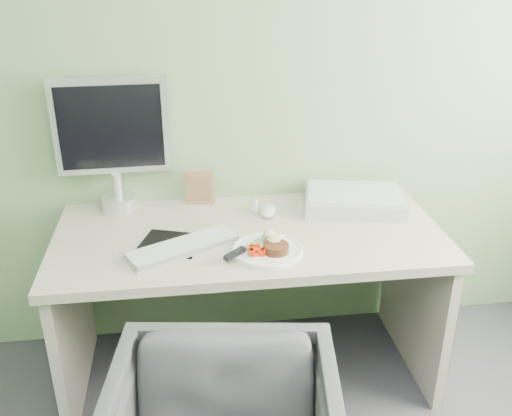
{
  "coord_description": "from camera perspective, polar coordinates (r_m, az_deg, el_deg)",
  "views": [
    {
      "loc": [
        -0.25,
        -0.46,
        1.8
      ],
      "look_at": [
        0.01,
        1.5,
        0.9
      ],
      "focal_mm": 40.0,
      "sensor_mm": 36.0,
      "label": 1
    }
  ],
  "objects": [
    {
      "name": "wall_back",
      "position": [
        2.51,
        -1.8,
        14.28
      ],
      "size": [
        3.5,
        0.0,
        3.5
      ],
      "primitive_type": "plane",
      "rotation": [
        1.57,
        0.0,
        0.0
      ],
      "color": "gray",
      "rests_on": "floor"
    },
    {
      "name": "desk",
      "position": [
        2.45,
        -0.65,
        -6.22
      ],
      "size": [
        1.6,
        0.75,
        0.73
      ],
      "color": "beige",
      "rests_on": "floor"
    },
    {
      "name": "plate",
      "position": [
        2.2,
        1.14,
        -4.29
      ],
      "size": [
        0.28,
        0.28,
        0.01
      ],
      "primitive_type": "cylinder",
      "color": "white",
      "rests_on": "desk"
    },
    {
      "name": "steak",
      "position": [
        2.17,
        2.01,
        -4.02
      ],
      "size": [
        0.13,
        0.13,
        0.03
      ],
      "primitive_type": "cylinder",
      "rotation": [
        0.0,
        0.0,
        0.36
      ],
      "color": "black",
      "rests_on": "plate"
    },
    {
      "name": "potato_pile",
      "position": [
        2.23,
        1.63,
        -2.76
      ],
      "size": [
        0.14,
        0.12,
        0.07
      ],
      "primitive_type": "ellipsoid",
      "rotation": [
        0.0,
        0.0,
        0.31
      ],
      "color": "tan",
      "rests_on": "plate"
    },
    {
      "name": "carrot_heap",
      "position": [
        2.16,
        -0.0,
        -4.04
      ],
      "size": [
        0.07,
        0.06,
        0.04
      ],
      "primitive_type": "cube",
      "rotation": [
        0.0,
        0.0,
        -0.15
      ],
      "color": "red",
      "rests_on": "plate"
    },
    {
      "name": "steak_knife",
      "position": [
        2.17,
        -1.4,
        -4.18
      ],
      "size": [
        0.21,
        0.2,
        0.02
      ],
      "rotation": [
        0.0,
        0.0,
        0.75
      ],
      "color": "silver",
      "rests_on": "plate"
    },
    {
      "name": "mousepad",
      "position": [
        2.29,
        -8.54,
        -3.53
      ],
      "size": [
        0.29,
        0.27,
        0.0
      ],
      "primitive_type": "cube",
      "rotation": [
        0.0,
        0.0,
        -0.33
      ],
      "color": "black",
      "rests_on": "desk"
    },
    {
      "name": "keyboard",
      "position": [
        2.23,
        -7.31,
        -3.83
      ],
      "size": [
        0.45,
        0.31,
        0.02
      ],
      "primitive_type": "cube",
      "rotation": [
        0.0,
        0.0,
        0.47
      ],
      "color": "white",
      "rests_on": "desk"
    },
    {
      "name": "computer_mouse",
      "position": [
        2.49,
        1.21,
        -0.28
      ],
      "size": [
        0.1,
        0.13,
        0.04
      ],
      "primitive_type": "ellipsoid",
      "rotation": [
        0.0,
        0.0,
        -0.28
      ],
      "color": "white",
      "rests_on": "desk"
    },
    {
      "name": "photo_frame",
      "position": [
        2.59,
        -5.65,
        2.03
      ],
      "size": [
        0.13,
        0.03,
        0.16
      ],
      "primitive_type": "cube",
      "rotation": [
        0.0,
        0.0,
        -0.15
      ],
      "color": "#A0724B",
      "rests_on": "desk"
    },
    {
      "name": "eyedrop_bottle",
      "position": [
        2.52,
        -0.07,
        0.27
      ],
      "size": [
        0.02,
        0.02,
        0.07
      ],
      "color": "white",
      "rests_on": "desk"
    },
    {
      "name": "scanner",
      "position": [
        2.59,
        9.76,
        0.68
      ],
      "size": [
        0.49,
        0.37,
        0.07
      ],
      "primitive_type": "cube",
      "rotation": [
        0.0,
        0.0,
        -0.21
      ],
      "color": "#BBBDC3",
      "rests_on": "desk"
    },
    {
      "name": "monitor",
      "position": [
        2.53,
        -14.15,
        6.84
      ],
      "size": [
        0.49,
        0.15,
        0.58
      ],
      "rotation": [
        0.0,
        0.0,
        0.03
      ],
      "color": "silver",
      "rests_on": "desk"
    }
  ]
}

